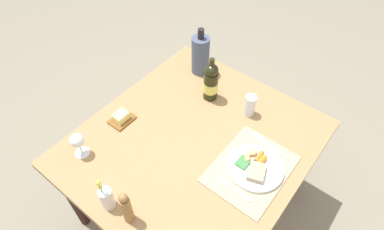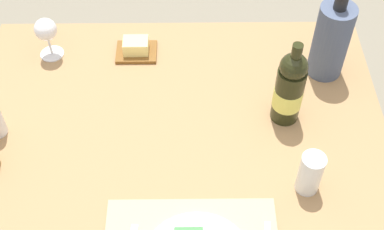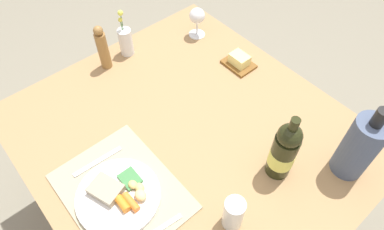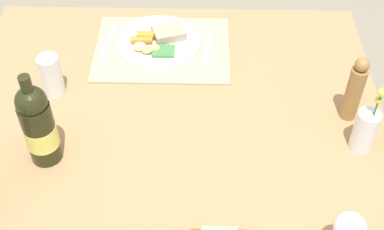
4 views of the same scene
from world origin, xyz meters
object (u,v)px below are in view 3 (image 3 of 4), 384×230
Objects in this scene: cooler_bottle at (360,147)px; pepper_mill at (103,48)px; dining_table at (189,143)px; dinner_plate at (118,195)px; fork at (98,161)px; butter_dish at (239,61)px; water_tumbler at (233,215)px; flower_vase at (126,41)px; wine_bottle at (284,151)px; wine_glass at (197,17)px.

pepper_mill is at bearing -159.86° from cooler_bottle.
dinner_plate reaches higher than dining_table.
dinner_plate is 0.88× the size of cooler_bottle.
cooler_bottle is (0.56, 0.63, 0.12)m from fork.
dining_table is 0.53m from pepper_mill.
pepper_mill is (-0.39, 0.28, 0.09)m from fork.
butter_dish is (-0.13, 0.39, 0.09)m from dining_table.
butter_dish is at bearing 132.77° from water_tumbler.
water_tumbler is at bearing -19.06° from dining_table.
butter_dish is 0.70m from water_tumbler.
dinner_plate is at bearing -143.14° from water_tumbler.
cooler_bottle reaches higher than flower_vase.
dinner_plate is at bearing -119.49° from wine_bottle.
dining_table is 0.38m from water_tumbler.
cooler_bottle is at bearing 74.70° from water_tumbler.
fork is at bearing -108.21° from dining_table.
pepper_mill is at bearing 174.67° from water_tumbler.
wine_bottle is at bearing 22.01° from dining_table.
flower_vase reaches higher than dinner_plate.
dining_table is at bearing -8.38° from flower_vase.
water_tumbler is (0.29, 0.22, 0.04)m from dinner_plate.
dining_table is at bearing 74.61° from fork.
flower_vase is at bearing 143.84° from dinner_plate.
fork is 0.59× the size of cooler_bottle.
wine_glass is at bearing 71.66° from flower_vase.
dining_table is 0.35m from dinner_plate.
wine_bottle is at bearing -31.07° from butter_dish.
wine_bottle is 0.53m from butter_dish.
butter_dish is 1.02× the size of water_tumbler.
butter_dish is at bearing 0.22° from wine_glass.
flower_vase is (-0.11, -0.32, -0.03)m from wine_glass.
flower_vase is at bearing -176.45° from wine_bottle.
water_tumbler is at bearing -47.23° from butter_dish.
flower_vase is at bearing -108.34° from wine_glass.
dining_table is 0.53m from flower_vase.
dinner_plate is 1.48× the size of fork.
butter_dish is at bearing 108.57° from dining_table.
fork is 0.57m from flower_vase.
flower_vase reaches higher than pepper_mill.
wine_glass is at bearing 145.61° from water_tumbler.
dinner_plate is 0.54m from wine_bottle.
dinner_plate is 0.16m from fork.
butter_dish is (-0.18, 0.73, 0.00)m from dinner_plate.
water_tumbler reaches higher than dinner_plate.
cooler_bottle is (0.15, 0.19, 0.01)m from wine_bottle.
pepper_mill is at bearing 147.31° from fork.
dining_table is 8.56× the size of wine_glass.
pepper_mill is at bearing -102.15° from wine_glass.
water_tumbler is 0.42× the size of cooler_bottle.
dining_table is at bearing 160.94° from water_tumbler.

